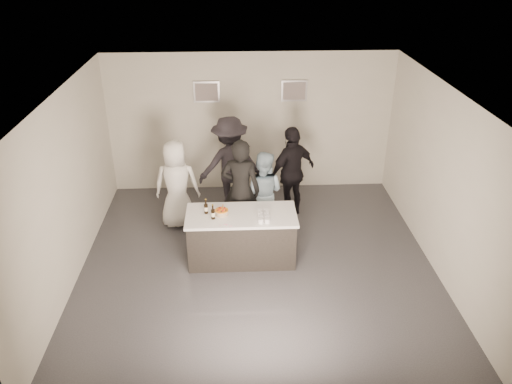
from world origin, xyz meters
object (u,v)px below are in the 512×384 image
cake (222,212)px  beer_bottle_a (206,206)px  person_guest_right (292,172)px  beer_bottle_b (213,212)px  person_main_black (241,190)px  person_guest_back (230,164)px  person_guest_left (177,184)px  bar_counter (242,237)px  person_main_blue (263,193)px

cake → beer_bottle_a: 0.28m
cake → person_guest_right: size_ratio=0.12×
beer_bottle_b → person_main_black: 0.97m
cake → person_guest_back: size_ratio=0.11×
beer_bottle_b → person_guest_left: person_guest_left is taller
beer_bottle_b → person_guest_back: (0.28, 2.01, -0.05)m
cake → beer_bottle_a: bearing=168.6°
person_main_black → cake: bearing=77.0°
cake → bar_counter: bearing=-0.6°
cake → person_main_blue: size_ratio=0.14×
person_main_blue → person_guest_right: person_guest_right is taller
cake → person_main_blue: bearing=51.1°
person_main_blue → person_guest_back: size_ratio=0.83×
person_main_black → person_guest_left: bearing=-10.9°
beer_bottle_a → person_guest_left: (-0.61, 1.17, -0.16)m
person_main_black → person_guest_back: (-0.19, 1.15, 0.00)m
person_guest_left → person_main_black: bearing=158.0°
beer_bottle_b → person_guest_back: bearing=82.1°
beer_bottle_b → person_guest_left: (-0.73, 1.36, -0.16)m
bar_counter → cake: cake is taller
bar_counter → person_main_black: bearing=89.4°
beer_bottle_a → person_main_blue: (1.00, 0.87, -0.22)m
bar_counter → beer_bottle_a: (-0.59, 0.06, 0.58)m
beer_bottle_a → person_guest_left: 1.33m
bar_counter → beer_bottle_a: bearing=174.6°
person_guest_back → person_guest_right: bearing=150.2°
person_main_black → person_guest_back: bearing=-68.4°
bar_counter → person_guest_left: person_guest_left is taller
beer_bottle_b → person_guest_left: size_ratio=0.15×
person_main_black → person_guest_right: 1.31m
beer_bottle_a → person_main_blue: person_main_blue is taller
person_guest_left → person_guest_right: 2.24m
person_guest_left → person_guest_back: (1.01, 0.65, 0.11)m
person_guest_back → beer_bottle_b: bearing=67.6°
cake → person_guest_left: person_guest_left is taller
cake → person_main_black: (0.33, 0.71, 0.04)m
cake → person_guest_left: size_ratio=0.13×
person_main_blue → person_guest_left: person_guest_left is taller
bar_counter → person_main_blue: (0.42, 0.92, 0.36)m
bar_counter → cake: size_ratio=8.32×
person_main_black → person_guest_left: size_ratio=1.12×
bar_counter → person_guest_right: 1.91m
bar_counter → beer_bottle_b: size_ratio=7.15×
bar_counter → person_main_blue: person_main_blue is taller
person_main_blue → person_guest_left: (-1.61, 0.30, 0.06)m
cake → person_guest_right: (1.35, 1.53, -0.00)m
person_main_blue → beer_bottle_b: bearing=66.9°
person_guest_left → person_guest_right: size_ratio=0.93×
person_guest_right → person_guest_back: 1.26m
beer_bottle_a → person_guest_right: person_guest_right is taller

